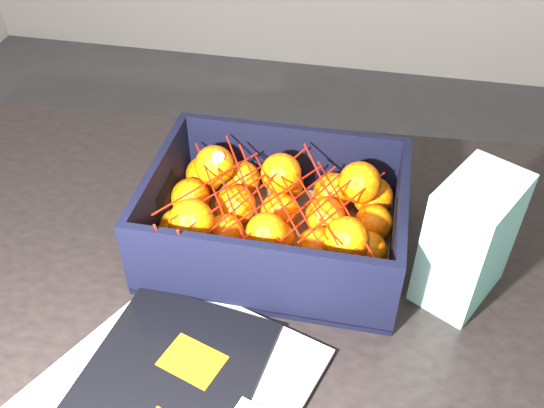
% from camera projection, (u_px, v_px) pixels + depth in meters
% --- Properties ---
extents(ground, '(3.50, 3.50, 0.00)m').
position_uv_depth(ground, '(259.00, 372.00, 1.62)').
color(ground, '#38383A').
rests_on(ground, ground).
extents(table, '(1.25, 0.87, 0.75)m').
position_uv_depth(table, '(220.00, 313.00, 0.95)').
color(table, black).
rests_on(table, ground).
extents(magazine_stack, '(0.39, 0.34, 0.02)m').
position_uv_depth(magazine_stack, '(167.00, 393.00, 0.72)').
color(magazine_stack, silver).
rests_on(magazine_stack, table).
extents(produce_crate, '(0.37, 0.28, 0.13)m').
position_uv_depth(produce_crate, '(276.00, 225.00, 0.90)').
color(produce_crate, brown).
rests_on(produce_crate, table).
extents(clementine_heap, '(0.35, 0.26, 0.11)m').
position_uv_depth(clementine_heap, '(276.00, 219.00, 0.89)').
color(clementine_heap, '#FF6305').
rests_on(clementine_heap, produce_crate).
extents(mesh_net, '(0.30, 0.25, 0.09)m').
position_uv_depth(mesh_net, '(270.00, 196.00, 0.85)').
color(mesh_net, red).
rests_on(mesh_net, clementine_heap).
extents(retail_carton, '(0.14, 0.15, 0.19)m').
position_uv_depth(retail_carton, '(469.00, 240.00, 0.80)').
color(retail_carton, white).
rests_on(retail_carton, table).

